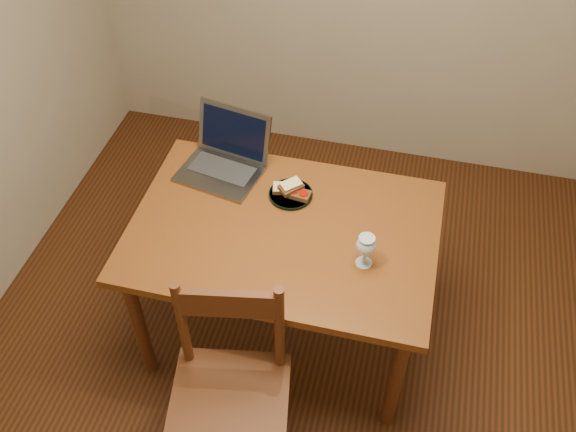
% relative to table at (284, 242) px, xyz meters
% --- Properties ---
extents(floor, '(3.20, 3.20, 0.02)m').
position_rel_table_xyz_m(floor, '(0.11, -0.10, -0.66)').
color(floor, black).
rests_on(floor, ground).
extents(table, '(1.30, 0.90, 0.74)m').
position_rel_table_xyz_m(table, '(0.00, 0.00, 0.00)').
color(table, '#4D2A0C').
rests_on(table, floor).
extents(chair, '(0.52, 0.50, 0.48)m').
position_rel_table_xyz_m(chair, '(-0.05, -0.66, -0.13)').
color(chair, '#431C0E').
rests_on(chair, floor).
extents(plate, '(0.20, 0.20, 0.02)m').
position_rel_table_xyz_m(plate, '(-0.02, 0.20, 0.09)').
color(plate, black).
rests_on(plate, table).
extents(sandwich_cheese, '(0.11, 0.08, 0.03)m').
position_rel_table_xyz_m(sandwich_cheese, '(-0.05, 0.21, 0.12)').
color(sandwich_cheese, '#381E0C').
rests_on(sandwich_cheese, plate).
extents(sandwich_tomato, '(0.11, 0.08, 0.03)m').
position_rel_table_xyz_m(sandwich_tomato, '(0.02, 0.19, 0.12)').
color(sandwich_tomato, '#381E0C').
rests_on(sandwich_tomato, plate).
extents(sandwich_top, '(0.12, 0.12, 0.03)m').
position_rel_table_xyz_m(sandwich_top, '(-0.02, 0.20, 0.14)').
color(sandwich_top, '#381E0C').
rests_on(sandwich_top, plate).
extents(milk_glass, '(0.08, 0.08, 0.16)m').
position_rel_table_xyz_m(milk_glass, '(0.36, -0.11, 0.16)').
color(milk_glass, white).
rests_on(milk_glass, table).
extents(laptop, '(0.42, 0.39, 0.26)m').
position_rel_table_xyz_m(laptop, '(-0.35, 0.32, 0.15)').
color(laptop, slate).
rests_on(laptop, table).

